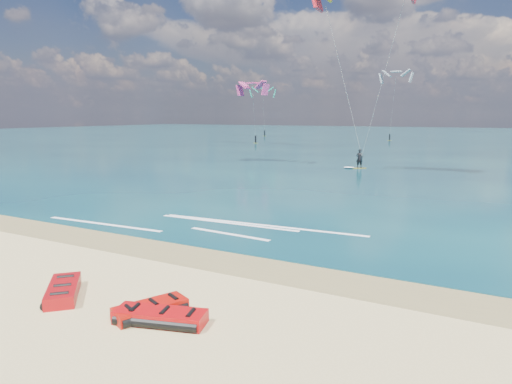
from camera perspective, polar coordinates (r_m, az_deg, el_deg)
ground at (r=52.85m, az=13.08°, el=3.54°), size 320.00×320.00×0.00m
wet_sand_strip at (r=20.10m, az=-16.03°, el=-6.22°), size 320.00×2.40×0.01m
sea at (r=115.71m, az=21.48°, el=6.30°), size 320.00×200.00×0.04m
packed_kite_left at (r=12.63m, az=-11.83°, el=-15.72°), size 2.81×1.80×0.41m
packed_kite_mid at (r=15.14m, az=-22.90°, el=-11.91°), size 2.53×2.56×0.44m
packed_kite_right at (r=13.12m, az=-13.02°, el=-14.75°), size 1.90×2.42×0.40m
kitesurfer_main at (r=44.40m, az=13.14°, el=15.34°), size 9.03×7.04×18.90m
shoreline_foam at (r=22.42m, az=-5.83°, el=-4.15°), size 15.74×4.28×0.01m
distant_kites at (r=89.07m, az=14.97°, el=9.76°), size 84.50×30.34×13.80m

